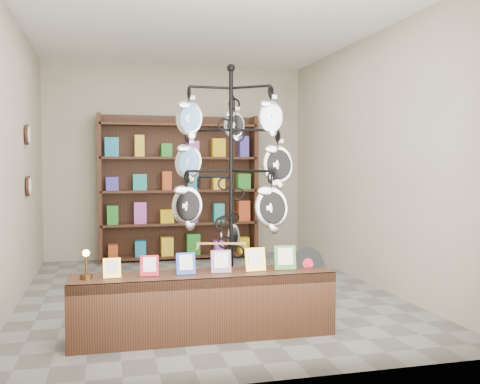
{
  "coord_description": "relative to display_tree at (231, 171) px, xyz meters",
  "views": [
    {
      "loc": [
        -1.1,
        -5.86,
        1.46
      ],
      "look_at": [
        0.13,
        -1.0,
        1.2
      ],
      "focal_mm": 40.0,
      "sensor_mm": 36.0,
      "label": 1
    }
  ],
  "objects": [
    {
      "name": "display_tree",
      "position": [
        0.0,
        0.0,
        0.0
      ],
      "size": [
        1.29,
        1.27,
        2.4
      ],
      "rotation": [
        0.0,
        0.0,
        -0.33
      ],
      "color": "black",
      "rests_on": "ground"
    },
    {
      "name": "front_shelf",
      "position": [
        -0.37,
        -0.56,
        -1.12
      ],
      "size": [
        2.2,
        0.48,
        0.78
      ],
      "rotation": [
        0.0,
        0.0,
        -0.01
      ],
      "color": "black",
      "rests_on": "ground"
    },
    {
      "name": "wall_clocks",
      "position": [
        -2.04,
        1.71,
        0.11
      ],
      "size": [
        0.03,
        0.24,
        0.84
      ],
      "color": "black",
      "rests_on": "ground"
    },
    {
      "name": "back_shelving",
      "position": [
        -0.07,
        3.21,
        -0.36
      ],
      "size": [
        2.42,
        0.36,
        2.2
      ],
      "color": "black",
      "rests_on": "ground"
    },
    {
      "name": "ground",
      "position": [
        -0.07,
        0.91,
        -1.39
      ],
      "size": [
        5.0,
        5.0,
        0.0
      ],
      "primitive_type": "plane",
      "color": "slate",
      "rests_on": "ground"
    },
    {
      "name": "room_envelope",
      "position": [
        -0.07,
        0.91,
        0.46
      ],
      "size": [
        5.0,
        5.0,
        5.0
      ],
      "color": "#AC9E8A",
      "rests_on": "ground"
    }
  ]
}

